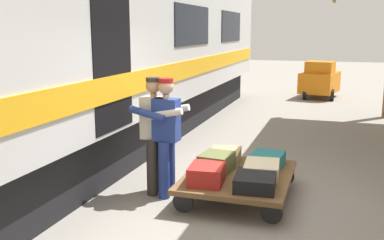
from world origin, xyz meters
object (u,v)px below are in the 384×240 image
at_px(baggage_tug, 320,80).
at_px(porter_in_overalls, 165,133).
at_px(train_car, 22,50).
at_px(suitcase_tan_vintage, 225,156).
at_px(suitcase_red_plastic, 207,174).
at_px(suitcase_black_hardshell, 255,182).
at_px(suitcase_olive_duffel, 217,163).
at_px(porter_by_door, 155,131).
at_px(suitcase_cream_canvas, 262,169).
at_px(luggage_cart, 239,177).
at_px(suitcase_teal_softside, 267,160).

bearing_deg(baggage_tug, porter_in_overalls, 80.70).
bearing_deg(train_car, suitcase_tan_vintage, -163.28).
bearing_deg(baggage_tug, suitcase_red_plastic, 84.53).
distance_m(suitcase_tan_vintage, baggage_tug, 9.77).
relative_size(train_car, suitcase_black_hardshell, 34.00).
bearing_deg(porter_in_overalls, suitcase_olive_duffel, -159.88).
distance_m(suitcase_red_plastic, porter_in_overalls, 0.86).
distance_m(suitcase_olive_duffel, porter_by_door, 0.99).
relative_size(suitcase_red_plastic, porter_by_door, 0.31).
xyz_separation_m(suitcase_cream_canvas, porter_by_door, (1.51, 0.19, 0.48)).
distance_m(suitcase_olive_duffel, porter_in_overalls, 0.86).
bearing_deg(train_car, baggage_tug, -110.39).
bearing_deg(luggage_cart, baggage_tug, -93.93).
xyz_separation_m(suitcase_teal_softside, suitcase_tan_vintage, (0.65, 0.00, 0.00)).
bearing_deg(suitcase_tan_vintage, porter_in_overalls, 47.94).
bearing_deg(suitcase_olive_duffel, porter_by_door, 12.47).
relative_size(suitcase_cream_canvas, suitcase_tan_vintage, 1.02).
height_order(suitcase_red_plastic, porter_by_door, porter_by_door).
xyz_separation_m(luggage_cart, porter_by_door, (1.19, 0.19, 0.63)).
bearing_deg(porter_in_overalls, suitcase_tan_vintage, -132.06).
bearing_deg(suitcase_red_plastic, luggage_cart, -122.57).
height_order(luggage_cart, suitcase_teal_softside, suitcase_teal_softside).
distance_m(suitcase_tan_vintage, suitcase_black_hardshell, 1.21).
bearing_deg(suitcase_teal_softside, baggage_tug, -92.22).
distance_m(suitcase_teal_softside, suitcase_black_hardshell, 1.02).
height_order(train_car, suitcase_teal_softside, train_car).
xyz_separation_m(suitcase_tan_vintage, suitcase_black_hardshell, (-0.65, 1.02, -0.00)).
bearing_deg(train_car, suitcase_cream_canvas, -174.18).
bearing_deg(porter_by_door, suitcase_tan_vintage, -140.85).
height_order(luggage_cart, suitcase_black_hardshell, suitcase_black_hardshell).
bearing_deg(porter_by_door, train_car, 4.82).
bearing_deg(suitcase_black_hardshell, suitcase_cream_canvas, -90.00).
height_order(suitcase_cream_canvas, porter_by_door, porter_by_door).
bearing_deg(porter_in_overalls, suitcase_red_plastic, 159.41).
xyz_separation_m(suitcase_olive_duffel, porter_by_door, (0.86, 0.19, 0.44)).
height_order(train_car, suitcase_olive_duffel, train_car).
bearing_deg(suitcase_olive_duffel, suitcase_red_plastic, 90.00).
distance_m(suitcase_black_hardshell, baggage_tug, 10.75).
relative_size(suitcase_tan_vintage, suitcase_black_hardshell, 0.97).
bearing_deg(baggage_tug, luggage_cart, 86.07).
distance_m(train_car, suitcase_black_hardshell, 3.92).
bearing_deg(suitcase_red_plastic, suitcase_tan_vintage, -90.00).
distance_m(train_car, suitcase_cream_canvas, 3.93).
xyz_separation_m(luggage_cart, suitcase_black_hardshell, (-0.33, 0.51, 0.14)).
xyz_separation_m(train_car, suitcase_red_plastic, (-2.91, 0.15, -1.59)).
bearing_deg(suitcase_tan_vintage, porter_by_door, 39.15).
bearing_deg(luggage_cart, porter_in_overalls, 13.96).
xyz_separation_m(suitcase_cream_canvas, suitcase_teal_softside, (0.00, -0.51, -0.00)).
height_order(suitcase_cream_canvas, suitcase_tan_vintage, suitcase_cream_canvas).
height_order(suitcase_tan_vintage, baggage_tug, baggage_tug).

